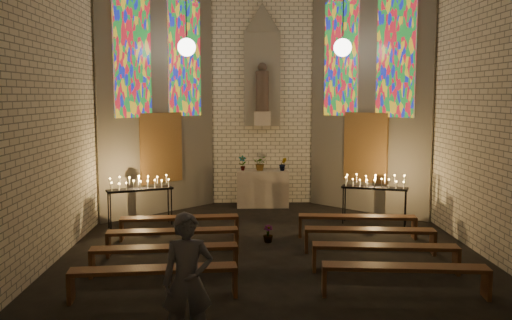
# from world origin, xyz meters

# --- Properties ---
(floor) EXTENTS (12.00, 12.00, 0.00)m
(floor) POSITION_xyz_m (0.00, 0.00, 0.00)
(floor) COLOR black
(floor) RESTS_ON ground
(room) EXTENTS (8.22, 12.43, 7.00)m
(room) POSITION_xyz_m (-0.00, 3.37, 3.72)
(room) COLOR #F1E7CA
(room) RESTS_ON ground
(altar) EXTENTS (1.40, 0.60, 1.00)m
(altar) POSITION_xyz_m (0.00, 5.45, 0.50)
(altar) COLOR beige
(altar) RESTS_ON ground
(flower_vase_left) EXTENTS (0.23, 0.17, 0.41)m
(flower_vase_left) POSITION_xyz_m (-0.55, 5.45, 1.21)
(flower_vase_left) COLOR #4C723F
(flower_vase_left) RESTS_ON altar
(flower_vase_center) EXTENTS (0.40, 0.36, 0.41)m
(flower_vase_center) POSITION_xyz_m (-0.06, 5.41, 1.20)
(flower_vase_center) COLOR #4C723F
(flower_vase_center) RESTS_ON altar
(flower_vase_right) EXTENTS (0.22, 0.19, 0.37)m
(flower_vase_right) POSITION_xyz_m (0.55, 5.36, 1.18)
(flower_vase_right) COLOR #4C723F
(flower_vase_right) RESTS_ON altar
(aisle_flower_pot) EXTENTS (0.21, 0.21, 0.36)m
(aisle_flower_pot) POSITION_xyz_m (-0.03, 1.61, 0.18)
(aisle_flower_pot) COLOR #4C723F
(aisle_flower_pot) RESTS_ON ground
(votive_stand_left) EXTENTS (1.53, 0.92, 1.11)m
(votive_stand_left) POSITION_xyz_m (-2.94, 3.16, 0.95)
(votive_stand_left) COLOR black
(votive_stand_left) RESTS_ON ground
(votive_stand_right) EXTENTS (1.56, 0.86, 1.12)m
(votive_stand_right) POSITION_xyz_m (2.56, 3.20, 0.96)
(votive_stand_right) COLOR black
(votive_stand_right) RESTS_ON ground
(pew_left_0) EXTENTS (2.52, 0.58, 0.48)m
(pew_left_0) POSITION_xyz_m (-1.90, 1.98, 0.39)
(pew_left_0) COLOR #502C17
(pew_left_0) RESTS_ON ground
(pew_right_0) EXTENTS (2.52, 0.58, 0.48)m
(pew_right_0) POSITION_xyz_m (1.90, 1.98, 0.39)
(pew_right_0) COLOR #502C17
(pew_right_0) RESTS_ON ground
(pew_left_1) EXTENTS (2.52, 0.58, 0.48)m
(pew_left_1) POSITION_xyz_m (-1.90, 0.78, 0.39)
(pew_left_1) COLOR #502C17
(pew_left_1) RESTS_ON ground
(pew_right_1) EXTENTS (2.52, 0.58, 0.48)m
(pew_right_1) POSITION_xyz_m (1.90, 0.78, 0.39)
(pew_right_1) COLOR #502C17
(pew_right_1) RESTS_ON ground
(pew_left_2) EXTENTS (2.52, 0.58, 0.48)m
(pew_left_2) POSITION_xyz_m (-1.90, -0.42, 0.39)
(pew_left_2) COLOR #502C17
(pew_left_2) RESTS_ON ground
(pew_right_2) EXTENTS (2.52, 0.58, 0.48)m
(pew_right_2) POSITION_xyz_m (1.90, -0.42, 0.39)
(pew_right_2) COLOR #502C17
(pew_right_2) RESTS_ON ground
(pew_left_3) EXTENTS (2.52, 0.58, 0.48)m
(pew_left_3) POSITION_xyz_m (-1.90, -1.62, 0.39)
(pew_left_3) COLOR #502C17
(pew_left_3) RESTS_ON ground
(pew_right_3) EXTENTS (2.52, 0.58, 0.48)m
(pew_right_3) POSITION_xyz_m (1.90, -1.62, 0.39)
(pew_right_3) COLOR #502C17
(pew_right_3) RESTS_ON ground
(visitor) EXTENTS (0.64, 0.46, 1.67)m
(visitor) POSITION_xyz_m (-1.22, -3.35, 0.83)
(visitor) COLOR #53545E
(visitor) RESTS_ON ground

